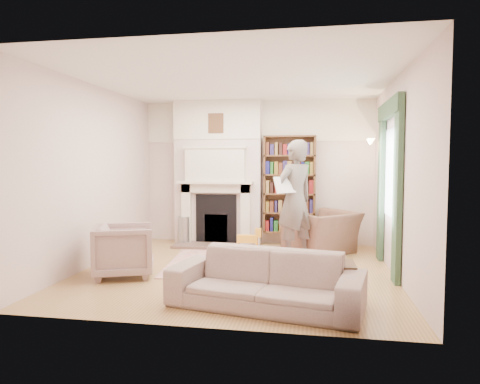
% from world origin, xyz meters
% --- Properties ---
extents(floor, '(4.50, 4.50, 0.00)m').
position_xyz_m(floor, '(0.00, 0.00, 0.00)').
color(floor, olive).
rests_on(floor, ground).
extents(ceiling, '(4.50, 4.50, 0.00)m').
position_xyz_m(ceiling, '(0.00, 0.00, 2.80)').
color(ceiling, white).
rests_on(ceiling, wall_back).
extents(wall_back, '(4.50, 0.00, 4.50)m').
position_xyz_m(wall_back, '(0.00, 2.25, 1.40)').
color(wall_back, beige).
rests_on(wall_back, floor).
extents(wall_front, '(4.50, 0.00, 4.50)m').
position_xyz_m(wall_front, '(0.00, -2.25, 1.40)').
color(wall_front, beige).
rests_on(wall_front, floor).
extents(wall_left, '(0.00, 4.50, 4.50)m').
position_xyz_m(wall_left, '(-2.25, 0.00, 1.40)').
color(wall_left, beige).
rests_on(wall_left, floor).
extents(wall_right, '(0.00, 4.50, 4.50)m').
position_xyz_m(wall_right, '(2.25, 0.00, 1.40)').
color(wall_right, beige).
rests_on(wall_right, floor).
extents(fireplace, '(1.70, 0.58, 2.80)m').
position_xyz_m(fireplace, '(-0.75, 2.05, 1.39)').
color(fireplace, beige).
rests_on(fireplace, floor).
extents(bookcase, '(1.00, 0.24, 1.85)m').
position_xyz_m(bookcase, '(0.65, 2.12, 1.18)').
color(bookcase, brown).
rests_on(bookcase, floor).
extents(window, '(0.02, 0.90, 1.30)m').
position_xyz_m(window, '(2.23, 0.40, 1.45)').
color(window, silver).
rests_on(window, wall_right).
extents(curtain_left, '(0.07, 0.32, 2.40)m').
position_xyz_m(curtain_left, '(2.20, -0.30, 1.20)').
color(curtain_left, '#2C442D').
rests_on(curtain_left, floor).
extents(curtain_right, '(0.07, 0.32, 2.40)m').
position_xyz_m(curtain_right, '(2.20, 1.10, 1.20)').
color(curtain_right, '#2C442D').
rests_on(curtain_right, floor).
extents(pelmet, '(0.09, 1.70, 0.24)m').
position_xyz_m(pelmet, '(2.19, 0.40, 2.38)').
color(pelmet, '#2C442D').
rests_on(pelmet, wall_right).
extents(wall_sconce, '(0.20, 0.24, 0.24)m').
position_xyz_m(wall_sconce, '(2.03, 1.50, 1.90)').
color(wall_sconce, gold).
rests_on(wall_sconce, wall_right).
extents(rug, '(2.74, 2.22, 0.01)m').
position_xyz_m(rug, '(0.13, 0.42, 0.01)').
color(rug, beige).
rests_on(rug, floor).
extents(armchair_reading, '(1.50, 1.49, 0.73)m').
position_xyz_m(armchair_reading, '(1.26, 1.44, 0.37)').
color(armchair_reading, '#50352A').
rests_on(armchair_reading, floor).
extents(armchair_left, '(1.04, 1.03, 0.74)m').
position_xyz_m(armchair_left, '(-1.51, -0.59, 0.37)').
color(armchair_left, '#A99D8B').
rests_on(armchair_left, floor).
extents(sofa, '(2.23, 1.22, 0.62)m').
position_xyz_m(sofa, '(0.60, -1.56, 0.31)').
color(sofa, '#B2A793').
rests_on(sofa, floor).
extents(man_reading, '(0.84, 0.84, 1.97)m').
position_xyz_m(man_reading, '(0.81, 0.84, 0.98)').
color(man_reading, '#60564D').
rests_on(man_reading, floor).
extents(newspaper, '(0.36, 0.35, 0.26)m').
position_xyz_m(newspaper, '(0.66, 0.64, 1.25)').
color(newspaper, white).
rests_on(newspaper, man_reading).
extents(coffee_table, '(0.71, 0.47, 0.45)m').
position_xyz_m(coffee_table, '(1.24, -1.22, 0.23)').
color(coffee_table, '#342412').
rests_on(coffee_table, floor).
extents(paraffin_heater, '(0.30, 0.30, 0.55)m').
position_xyz_m(paraffin_heater, '(-1.38, 1.81, 0.28)').
color(paraffin_heater, '#9DA1A5').
rests_on(paraffin_heater, floor).
extents(rocking_horse, '(0.55, 0.24, 0.48)m').
position_xyz_m(rocking_horse, '(0.00, 0.99, 0.24)').
color(rocking_horse, gold).
rests_on(rocking_horse, rug).
extents(board_game, '(0.41, 0.41, 0.03)m').
position_xyz_m(board_game, '(-0.29, -0.26, 0.03)').
color(board_game, '#E8F155').
rests_on(board_game, rug).
extents(game_box_lid, '(0.36, 0.28, 0.05)m').
position_xyz_m(game_box_lid, '(-0.68, 0.25, 0.04)').
color(game_box_lid, '#AB1323').
rests_on(game_box_lid, rug).
extents(comic_annuals, '(0.45, 0.48, 0.02)m').
position_xyz_m(comic_annuals, '(0.47, -0.30, 0.02)').
color(comic_annuals, red).
rests_on(comic_annuals, rug).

